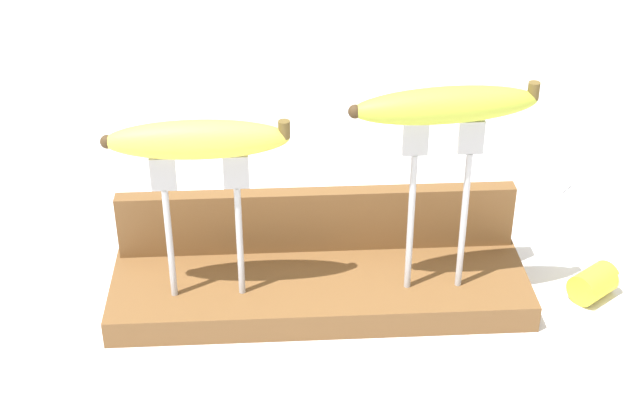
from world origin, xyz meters
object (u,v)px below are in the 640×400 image
(fork_stand_left, at_px, (203,214))
(fork_stand_right, at_px, (439,192))
(banana_raised_left, at_px, (197,139))
(banana_raised_right, at_px, (446,105))
(fork_fallen_near, at_px, (585,195))
(banana_chunk_near, at_px, (594,283))

(fork_stand_left, distance_m, fork_stand_right, 0.25)
(fork_stand_right, xyz_separation_m, banana_raised_left, (-0.25, 0.00, 0.07))
(fork_stand_left, height_order, banana_raised_right, banana_raised_right)
(fork_stand_right, xyz_separation_m, fork_fallen_near, (0.25, 0.23, -0.15))
(banana_raised_right, xyz_separation_m, banana_chunk_near, (0.19, 0.01, -0.23))
(fork_fallen_near, height_order, banana_chunk_near, banana_chunk_near)
(banana_chunk_near, bearing_deg, fork_stand_right, -176.49)
(fork_stand_right, distance_m, fork_fallen_near, 0.37)
(fork_stand_right, bearing_deg, fork_fallen_near, 43.13)
(fork_fallen_near, bearing_deg, banana_chunk_near, -105.36)
(banana_chunk_near, bearing_deg, banana_raised_right, -176.49)
(banana_raised_right, distance_m, banana_chunk_near, 0.30)
(fork_stand_right, distance_m, banana_raised_right, 0.10)
(banana_raised_right, height_order, banana_chunk_near, banana_raised_right)
(fork_stand_left, distance_m, fork_fallen_near, 0.56)
(banana_raised_right, bearing_deg, banana_raised_left, 180.00)
(fork_stand_left, height_order, fork_stand_right, fork_stand_right)
(fork_stand_left, xyz_separation_m, banana_chunk_near, (0.43, 0.01, -0.11))
(fork_stand_right, height_order, banana_raised_left, banana_raised_left)
(banana_raised_left, bearing_deg, fork_stand_left, -0.26)
(fork_fallen_near, bearing_deg, fork_stand_right, -136.87)
(fork_stand_left, relative_size, banana_chunk_near, 2.65)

